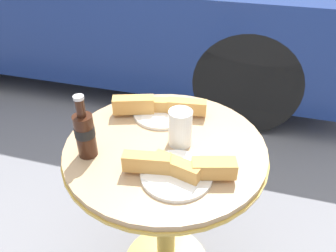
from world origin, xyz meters
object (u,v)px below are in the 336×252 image
Objects in this scene: cola_bottle_left at (85,133)px; lunch_plate_near at (178,169)px; bistro_table at (166,182)px; drinking_glass at (180,129)px; lunch_plate_far at (159,108)px.

cola_bottle_left is 0.30m from lunch_plate_near.
bistro_table is 0.36m from cola_bottle_left.
drinking_glass is (0.26, 0.13, -0.03)m from cola_bottle_left.
drinking_glass is at bearing 22.27° from bistro_table.
drinking_glass is 0.19m from lunch_plate_far.
cola_bottle_left reaches higher than bistro_table.
lunch_plate_near is (0.03, -0.15, -0.03)m from drinking_glass.
lunch_plate_far is (-0.07, 0.16, 0.20)m from bistro_table.
bistro_table is 3.29× the size of cola_bottle_left.
lunch_plate_far is (-0.15, 0.30, 0.00)m from lunch_plate_near.
drinking_glass is at bearing -51.13° from lunch_plate_far.
bistro_table is 5.62× the size of drinking_glass.
lunch_plate_far is (0.15, 0.28, -0.06)m from cola_bottle_left.
bistro_table is 0.27m from lunch_plate_far.
cola_bottle_left reaches higher than lunch_plate_near.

